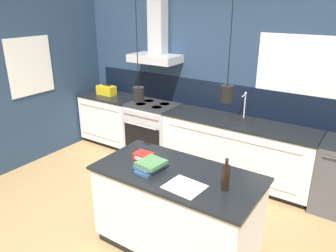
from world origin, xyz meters
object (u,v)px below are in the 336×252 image
object	(u,v)px
bottle_on_island	(226,177)
yellow_toolbox	(106,90)
red_supply_box	(144,156)
oven_range	(153,130)
book_stack	(151,165)

from	to	relation	value
bottle_on_island	yellow_toolbox	size ratio (longest dim) A/B	0.90
bottle_on_island	red_supply_box	world-z (taller)	bottle_on_island
yellow_toolbox	red_supply_box	bearing A→B (deg)	-38.11
oven_range	book_stack	bearing A→B (deg)	-54.14
oven_range	book_stack	size ratio (longest dim) A/B	2.61
red_supply_box	yellow_toolbox	distance (m)	2.72
book_stack	oven_range	bearing A→B (deg)	125.86
oven_range	book_stack	distance (m)	2.30
yellow_toolbox	bottle_on_island	bearing A→B (deg)	-29.39
bottle_on_island	oven_range	bearing A→B (deg)	140.00
bottle_on_island	book_stack	bearing A→B (deg)	-174.78
oven_range	yellow_toolbox	size ratio (longest dim) A/B	2.68
oven_range	yellow_toolbox	distance (m)	1.16
oven_range	book_stack	world-z (taller)	book_stack
yellow_toolbox	oven_range	bearing A→B (deg)	-0.24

